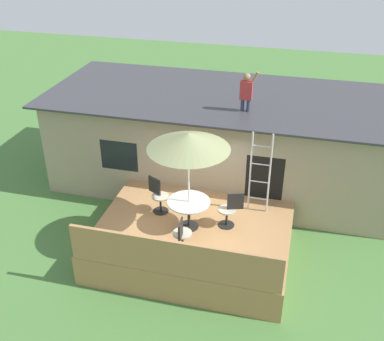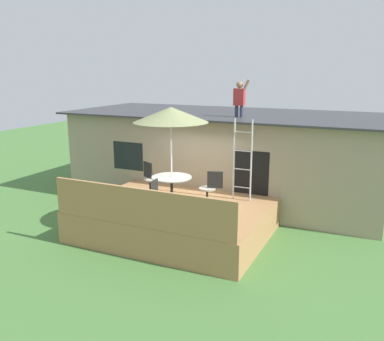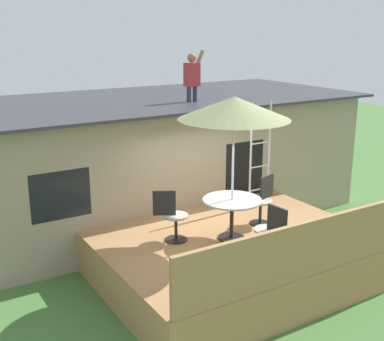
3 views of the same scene
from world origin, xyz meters
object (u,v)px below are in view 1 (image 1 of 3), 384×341
object	(u,v)px
patio_umbrella	(189,141)
patio_chair_right	(230,210)
person_figure	(247,90)
patio_chair_near	(182,235)
step_ladder	(260,173)
patio_chair_left	(158,195)
patio_table	(189,207)

from	to	relation	value
patio_umbrella	patio_chair_right	xyz separation A→B (m)	(0.95, 0.31, -1.89)
person_figure	patio_chair_right	size ratio (longest dim) A/B	1.21
patio_chair_near	person_figure	bearing A→B (deg)	-17.07
patio_chair_near	patio_umbrella	bearing A→B (deg)	0.00
step_ladder	patio_chair_left	xyz separation A→B (m)	(-2.47, -0.65, -0.64)
person_figure	patio_chair_right	bearing A→B (deg)	-88.09
step_ladder	person_figure	bearing A→B (deg)	112.53
person_figure	patio_chair_left	size ratio (longest dim) A/B	1.21
patio_chair_left	patio_chair_right	distance (m)	1.90
patio_umbrella	step_ladder	size ratio (longest dim) A/B	1.15
patio_chair_right	patio_umbrella	bearing A→B (deg)	0.00
patio_chair_right	patio_chair_near	bearing A→B (deg)	37.57
patio_umbrella	patio_chair_right	distance (m)	2.14
patio_chair_right	person_figure	bearing A→B (deg)	-106.02
patio_chair_left	patio_chair_near	world-z (taller)	same
patio_table	step_ladder	distance (m)	1.98
patio_umbrella	person_figure	world-z (taller)	person_figure
patio_table	step_ladder	size ratio (longest dim) A/B	0.47
patio_chair_right	patio_chair_left	bearing A→B (deg)	-23.64
step_ladder	patio_chair_left	world-z (taller)	step_ladder
person_figure	patio_chair_near	world-z (taller)	person_figure
step_ladder	patio_chair_right	world-z (taller)	step_ladder
patio_table	patio_chair_left	bearing A→B (deg)	152.07
patio_chair_right	patio_chair_near	xyz separation A→B (m)	(-0.87, -1.26, 0.00)
patio_chair_left	person_figure	bearing A→B (deg)	79.08
patio_chair_right	patio_chair_near	world-z (taller)	same
step_ladder	person_figure	distance (m)	2.33
patio_umbrella	patio_table	bearing A→B (deg)	-153.43
step_ladder	person_figure	size ratio (longest dim) A/B	1.98
step_ladder	patio_chair_right	xyz separation A→B (m)	(-0.58, -0.84, -0.64)
person_figure	patio_table	bearing A→B (deg)	-107.62
person_figure	patio_chair_right	xyz separation A→B (m)	(0.08, -2.43, -2.21)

